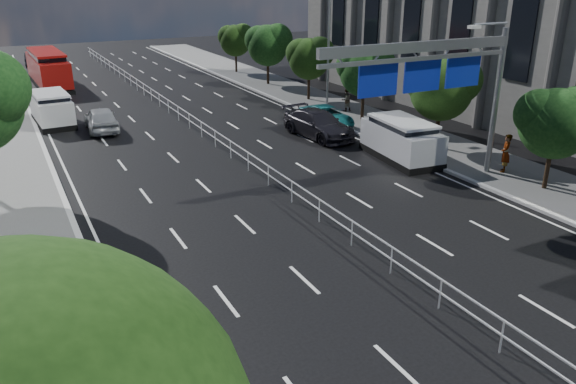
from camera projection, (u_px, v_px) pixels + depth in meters
ground at (477, 337)px, 15.79m from camera, size 160.00×160.00×0.00m
median_fence at (205, 132)px, 34.19m from camera, size 0.05×85.00×1.02m
toilet_sign at (43, 370)px, 10.01m from camera, size 1.62×0.18×4.34m
overhead_gantry at (438, 68)px, 24.95m from camera, size 10.24×0.38×7.45m
streetlight_far at (325, 38)px, 39.89m from camera, size 2.78×2.40×9.00m
civic_hall at (505, 20)px, 41.88m from camera, size 14.40×36.00×14.35m
far_tree_c at (557, 119)px, 25.14m from camera, size 3.52×3.28×4.94m
far_tree_d at (443, 86)px, 31.24m from camera, size 3.85×3.59×5.34m
far_tree_e at (365, 69)px, 37.49m from camera, size 3.63×3.38×5.13m
far_tree_f at (310, 56)px, 43.71m from camera, size 3.52×3.28×5.02m
far_tree_g at (268, 43)px, 49.81m from camera, size 3.96×3.69×5.45m
far_tree_h at (236, 39)px, 56.12m from camera, size 3.41×3.18×4.91m
white_minivan at (52, 109)px, 37.59m from camera, size 2.42×5.11×2.17m
red_bus at (48, 68)px, 50.24m from camera, size 2.89×10.54×3.12m
near_car_silver at (101, 119)px, 36.11m from camera, size 2.10×4.70×1.57m
near_car_dark at (33, 59)px, 61.43m from camera, size 1.99×4.58×1.47m
silver_minivan at (401, 140)px, 30.50m from camera, size 2.80×5.53×2.21m
parked_car_teal at (326, 116)px, 37.29m from camera, size 2.36×4.84×1.33m
parked_car_dark at (318, 124)px, 34.78m from camera, size 2.87×5.79×1.62m
pedestrian_a at (506, 153)px, 28.15m from camera, size 0.84×0.83×1.95m
pedestrian_b at (346, 100)px, 40.73m from camera, size 0.79×0.62×1.61m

